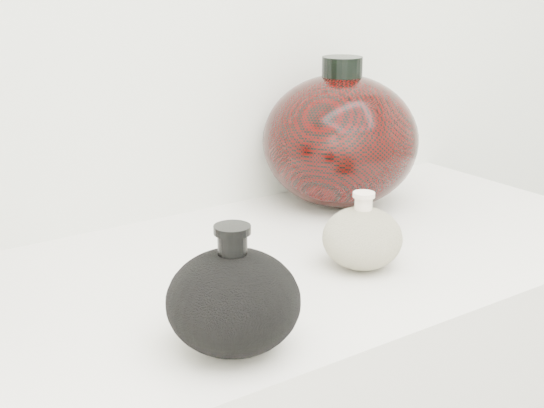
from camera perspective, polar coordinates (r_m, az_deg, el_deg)
black_gourd_vase at (r=0.77m, az=-2.92°, el=-7.27°), size 0.17×0.17×0.14m
cream_gourd_vase at (r=0.99m, az=6.81°, el=-2.51°), size 0.13×0.13×0.10m
right_round_pot at (r=1.22m, az=5.15°, el=4.82°), size 0.29×0.29×0.24m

